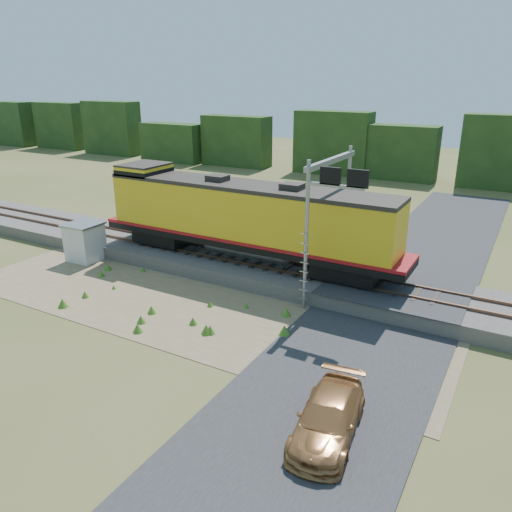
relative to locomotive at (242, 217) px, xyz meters
The scene contains 11 objects.
ground 7.18m from the locomotive, 71.30° to the right, with size 140.00×140.00×0.00m, color #475123.
ballast 3.60m from the locomotive, ahead, with size 70.00×5.00×0.80m, color slate.
rails 3.22m from the locomotive, ahead, with size 70.00×1.54×0.16m.
dirt_shoulder 6.45m from the locomotive, 89.68° to the right, with size 26.00×8.00×0.03m, color #8C7754.
road 10.96m from the locomotive, 30.21° to the right, with size 7.00×66.00×0.86m.
tree_line_north 32.07m from the locomotive, 86.37° to the left, with size 130.00×3.00×6.50m.
weed_clumps 6.95m from the locomotive, 103.98° to the right, with size 15.00×6.20×0.56m, color #467722, non-canonical shape.
locomotive is the anchor object (origin of this frame).
shed 10.37m from the locomotive, 162.12° to the right, with size 2.10×2.10×2.41m.
signal_gantry 6.09m from the locomotive, ahead, with size 2.94×6.20×7.42m.
car 14.98m from the locomotive, 48.24° to the right, with size 1.83×4.50×1.30m, color #AB723F.
Camera 1 is at (12.30, -17.65, 10.93)m, focal length 35.00 mm.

